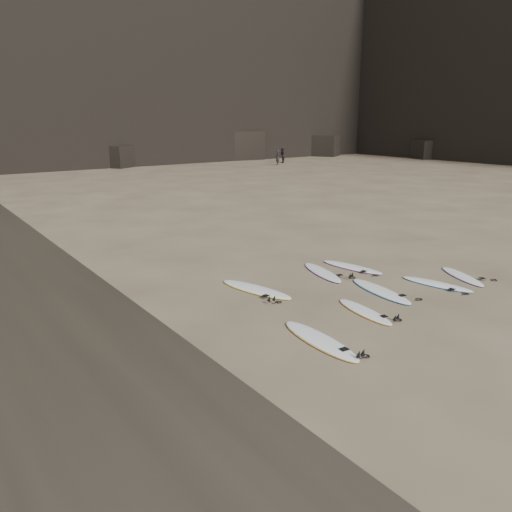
{
  "coord_description": "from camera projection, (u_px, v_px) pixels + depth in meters",
  "views": [
    {
      "loc": [
        -12.24,
        -9.27,
        5.32
      ],
      "look_at": [
        -4.2,
        1.83,
        1.5
      ],
      "focal_mm": 35.0,
      "sensor_mm": 36.0,
      "label": 1
    }
  ],
  "objects": [
    {
      "name": "surfboard_3",
      "position": [
        437.0,
        284.0,
        16.36
      ],
      "size": [
        1.07,
        2.44,
        0.09
      ],
      "primitive_type": "ellipsoid",
      "rotation": [
        0.0,
        0.0,
        0.22
      ],
      "color": "white",
      "rests_on": "ground"
    },
    {
      "name": "person_b",
      "position": [
        282.0,
        155.0,
        60.09
      ],
      "size": [
        0.96,
        1.06,
        1.78
      ],
      "primitive_type": "imported",
      "rotation": [
        0.0,
        0.0,
        4.31
      ],
      "color": "black",
      "rests_on": "ground"
    },
    {
      "name": "ground",
      "position": [
        399.0,
        294.0,
        15.57
      ],
      "size": [
        240.0,
        240.0,
        0.0
      ],
      "primitive_type": "plane",
      "color": "#897559",
      "rests_on": "ground"
    },
    {
      "name": "surfboard_1",
      "position": [
        364.0,
        311.0,
        14.06
      ],
      "size": [
        0.86,
        2.27,
        0.08
      ],
      "primitive_type": "ellipsoid",
      "rotation": [
        0.0,
        0.0,
        -0.15
      ],
      "color": "white",
      "rests_on": "ground"
    },
    {
      "name": "surfboard_6",
      "position": [
        322.0,
        272.0,
        17.59
      ],
      "size": [
        1.23,
        2.55,
        0.09
      ],
      "primitive_type": "ellipsoid",
      "rotation": [
        0.0,
        0.0,
        -0.27
      ],
      "color": "white",
      "rests_on": "ground"
    },
    {
      "name": "surfboard_7",
      "position": [
        352.0,
        267.0,
        18.22
      ],
      "size": [
        1.05,
        2.56,
        0.09
      ],
      "primitive_type": "ellipsoid",
      "rotation": [
        0.0,
        0.0,
        0.19
      ],
      "color": "white",
      "rests_on": "ground"
    },
    {
      "name": "surfboard_0",
      "position": [
        320.0,
        340.0,
        12.23
      ],
      "size": [
        0.84,
        2.77,
        0.1
      ],
      "primitive_type": "ellipsoid",
      "rotation": [
        0.0,
        0.0,
        -0.07
      ],
      "color": "white",
      "rests_on": "ground"
    },
    {
      "name": "surfboard_2",
      "position": [
        381.0,
        291.0,
        15.7
      ],
      "size": [
        1.08,
        2.74,
        0.1
      ],
      "primitive_type": "ellipsoid",
      "rotation": [
        0.0,
        0.0,
        -0.17
      ],
      "color": "white",
      "rests_on": "ground"
    },
    {
      "name": "person_a",
      "position": [
        277.0,
        158.0,
        57.34
      ],
      "size": [
        0.59,
        0.72,
        1.71
      ],
      "primitive_type": "imported",
      "rotation": [
        0.0,
        0.0,
        4.38
      ],
      "color": "black",
      "rests_on": "ground"
    },
    {
      "name": "surfboard_5",
      "position": [
        256.0,
        289.0,
        15.85
      ],
      "size": [
        1.32,
        2.84,
        0.1
      ],
      "primitive_type": "ellipsoid",
      "rotation": [
        0.0,
        0.0,
        0.25
      ],
      "color": "white",
      "rests_on": "ground"
    },
    {
      "name": "surfboard_4",
      "position": [
        462.0,
        276.0,
        17.17
      ],
      "size": [
        1.41,
        2.29,
        0.08
      ],
      "primitive_type": "ellipsoid",
      "rotation": [
        0.0,
        0.0,
        -0.41
      ],
      "color": "white",
      "rests_on": "ground"
    }
  ]
}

